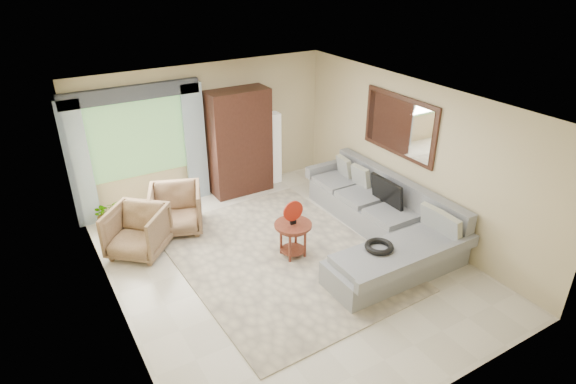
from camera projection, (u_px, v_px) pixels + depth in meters
ground at (286, 263)px, 7.60m from camera, size 6.00×6.00×0.00m
area_rug at (280, 257)px, 7.75m from camera, size 3.13×4.10×0.02m
sectional_sofa at (381, 224)px, 8.15m from camera, size 2.30×3.46×0.90m
tv_screen at (387, 192)px, 8.25m from camera, size 0.14×0.74×0.48m
garden_hose at (379, 247)px, 7.04m from camera, size 0.43×0.43×0.09m
coffee_table at (293, 239)px, 7.65m from camera, size 0.60×0.60×0.60m
red_disc at (293, 211)px, 7.42m from camera, size 0.34×0.04×0.34m
armchair_left at (137, 231)px, 7.71m from camera, size 1.21×1.21×0.79m
armchair_right at (176, 209)px, 8.35m from camera, size 1.12×1.13×0.81m
potted_plant at (106, 214)px, 8.54m from camera, size 0.53×0.49×0.49m
armoire at (240, 142)px, 9.47m from camera, size 1.20×0.55×2.10m
floor_lamp at (274, 148)px, 10.02m from camera, size 0.24×0.24×1.50m
window at (137, 139)px, 8.64m from camera, size 1.80×0.04×1.40m
curtain_left at (79, 165)px, 8.20m from camera, size 0.40×0.08×2.30m
curtain_right at (195, 143)px, 9.16m from camera, size 0.40×0.08×2.30m
valance at (131, 93)px, 8.20m from camera, size 2.40×0.12×0.26m
wall_mirror at (399, 126)px, 8.21m from camera, size 0.05×1.70×1.05m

